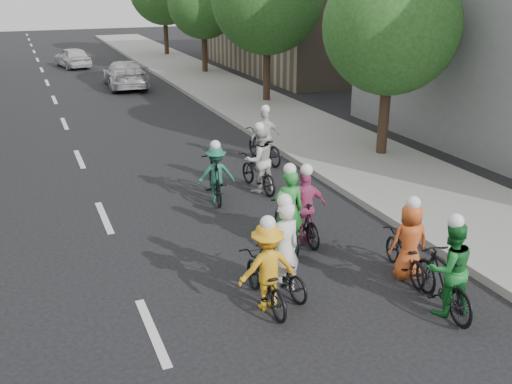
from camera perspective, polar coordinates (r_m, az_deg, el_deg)
ground at (r=9.50m, az=-10.33°, el=-13.56°), size 120.00×120.00×0.00m
sidewalk_right at (r=20.78m, az=5.23°, el=6.01°), size 4.00×80.00×0.15m
curb_right at (r=19.96m, az=0.24°, el=5.53°), size 0.18×80.00×0.18m
bldg_se at (r=36.26m, az=6.49°, el=18.46°), size 10.00×14.00×8.00m
tree_r_0 at (r=17.69m, az=13.35°, el=15.81°), size 4.00×4.00×5.97m
tree_r_2 at (r=33.97m, az=-5.32°, el=18.30°), size 4.00×4.00×5.97m
cyclist_0 at (r=10.11m, az=2.63°, el=-6.91°), size 0.77×1.62×1.90m
cyclist_1 at (r=10.03m, az=18.50°, el=-7.88°), size 0.88×1.78×1.80m
cyclist_2 at (r=9.68m, az=1.02°, el=-8.18°), size 1.01×1.71×1.70m
cyclist_3 at (r=12.02m, az=4.82°, el=-2.17°), size 0.95×1.57×1.76m
cyclist_4 at (r=11.01m, az=14.83°, el=-5.51°), size 0.84×1.67×1.63m
cyclist_5 at (r=11.76m, az=3.16°, el=-2.66°), size 0.70×1.72×1.86m
cyclist_6 at (r=14.92m, az=0.26°, el=2.56°), size 0.89×1.83×1.86m
cyclist_7 at (r=14.29m, az=-4.08°, el=1.57°), size 1.01×1.95×1.58m
cyclist_8 at (r=17.30m, az=0.85°, el=4.96°), size 1.00×1.98×1.79m
follow_car_lead at (r=30.51m, az=-12.98°, el=11.42°), size 2.08×4.75×1.36m
follow_car_trail at (r=38.50m, az=-17.88°, el=12.71°), size 2.18×3.91×1.26m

